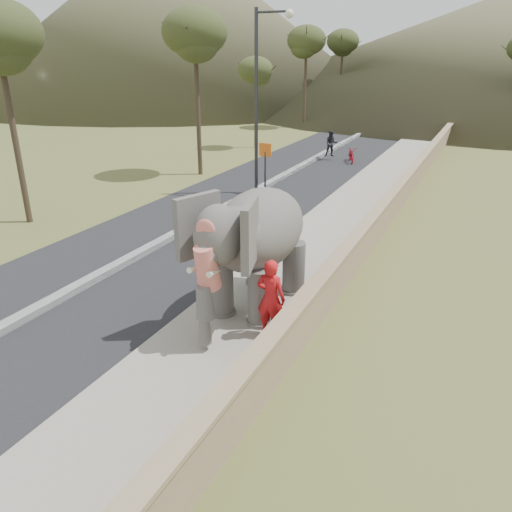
% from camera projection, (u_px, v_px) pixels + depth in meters
% --- Properties ---
extents(ground, '(160.00, 160.00, 0.00)m').
position_uv_depth(ground, '(216.00, 350.00, 11.29)').
color(ground, olive).
rests_on(ground, ground).
extents(road, '(7.00, 120.00, 0.03)m').
position_uv_depth(road, '(230.00, 207.00, 21.63)').
color(road, black).
rests_on(road, ground).
extents(median, '(0.35, 120.00, 0.22)m').
position_uv_depth(median, '(230.00, 205.00, 21.59)').
color(median, black).
rests_on(median, ground).
extents(walkway, '(3.00, 120.00, 0.15)m').
position_uv_depth(walkway, '(342.00, 221.00, 19.63)').
color(walkway, '#9E9687').
rests_on(walkway, ground).
extents(parapet, '(0.30, 120.00, 1.10)m').
position_uv_depth(parapet, '(385.00, 215.00, 18.79)').
color(parapet, tan).
rests_on(parapet, ground).
extents(lamppost, '(1.76, 0.36, 8.00)m').
position_uv_depth(lamppost, '(263.00, 86.00, 21.93)').
color(lamppost, '#2B2C30').
rests_on(lamppost, ground).
extents(signboard, '(0.60, 0.08, 2.40)m').
position_uv_depth(signboard, '(265.00, 160.00, 23.01)').
color(signboard, '#2D2D33').
rests_on(signboard, ground).
extents(hill_left, '(60.00, 60.00, 22.00)m').
position_uv_depth(hill_left, '(170.00, 15.00, 68.18)').
color(hill_left, brown).
rests_on(hill_left, ground).
extents(hill_far, '(80.00, 80.00, 14.00)m').
position_uv_depth(hill_far, '(512.00, 46.00, 65.22)').
color(hill_far, brown).
rests_on(hill_far, ground).
extents(elephant_and_man, '(2.47, 4.46, 3.17)m').
position_uv_depth(elephant_and_man, '(259.00, 246.00, 12.53)').
color(elephant_and_man, '#68635E').
rests_on(elephant_and_man, ground).
extents(motorcyclist, '(2.41, 1.94, 1.83)m').
position_uv_depth(motorcyclist, '(343.00, 150.00, 30.46)').
color(motorcyclist, maroon).
rests_on(motorcyclist, ground).
extents(trees, '(47.88, 44.92, 8.77)m').
position_uv_depth(trees, '(428.00, 89.00, 33.64)').
color(trees, '#473828').
rests_on(trees, ground).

